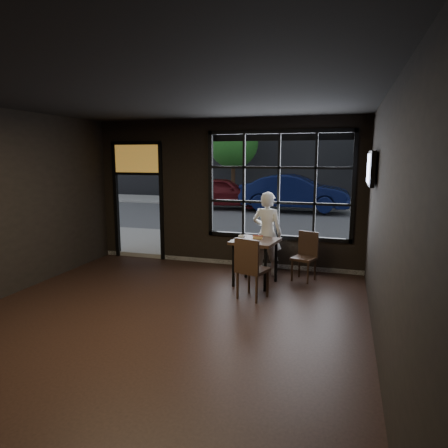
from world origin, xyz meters
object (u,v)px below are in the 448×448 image
(chair_near, at_px, (253,268))
(man, at_px, (267,233))
(cafe_table, at_px, (255,262))
(navy_car, at_px, (295,192))

(chair_near, xyz_separation_m, man, (-0.04, 1.48, 0.32))
(cafe_table, height_order, man, man)
(cafe_table, height_order, navy_car, navy_car)
(chair_near, height_order, man, man)
(chair_near, distance_m, man, 1.51)
(navy_car, bearing_deg, cafe_table, -176.44)
(man, height_order, navy_car, man)
(cafe_table, distance_m, navy_car, 10.11)
(cafe_table, bearing_deg, navy_car, 101.07)
(cafe_table, bearing_deg, man, 91.70)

